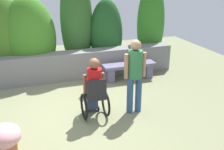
# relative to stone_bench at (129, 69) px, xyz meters

# --- Properties ---
(ground_plane) EXTENTS (12.41, 12.41, 0.00)m
(ground_plane) POSITION_rel_stone_bench_xyz_m (-1.87, -1.57, -0.32)
(ground_plane) COLOR #757855
(stone_retaining_wall) EXTENTS (6.84, 0.47, 0.80)m
(stone_retaining_wall) POSITION_rel_stone_bench_xyz_m (-1.87, 0.59, 0.09)
(stone_retaining_wall) COLOR slate
(stone_retaining_wall) RESTS_ON ground
(hedge_backdrop) EXTENTS (7.18, 1.14, 3.10)m
(hedge_backdrop) POSITION_rel_stone_bench_xyz_m (-2.24, 1.18, 0.96)
(hedge_backdrop) COLOR #1C561E
(hedge_backdrop) RESTS_ON ground
(stone_bench) EXTENTS (1.55, 0.41, 0.48)m
(stone_bench) POSITION_rel_stone_bench_xyz_m (0.00, 0.00, 0.00)
(stone_bench) COLOR slate
(stone_bench) RESTS_ON ground
(person_in_wheelchair) EXTENTS (0.53, 0.66, 1.33)m
(person_in_wheelchair) POSITION_rel_stone_bench_xyz_m (-1.50, -1.78, 0.31)
(person_in_wheelchair) COLOR black
(person_in_wheelchair) RESTS_ON ground
(person_standing_companion) EXTENTS (0.49, 0.30, 1.64)m
(person_standing_companion) POSITION_rel_stone_bench_xyz_m (-0.62, -1.86, 0.63)
(person_standing_companion) COLOR #2D4C75
(person_standing_companion) RESTS_ON ground
(flower_pot_purple_near) EXTENTS (0.34, 0.34, 0.46)m
(flower_pot_purple_near) POSITION_rel_stone_bench_xyz_m (-1.35, -0.70, -0.07)
(flower_pot_purple_near) COLOR #985435
(flower_pot_purple_near) RESTS_ON ground
(flower_pot_terracotta_by_wall) EXTENTS (0.58, 0.58, 0.51)m
(flower_pot_terracotta_by_wall) POSITION_rel_stone_bench_xyz_m (-3.28, -2.48, -0.05)
(flower_pot_terracotta_by_wall) COLOR #AA5830
(flower_pot_terracotta_by_wall) RESTS_ON ground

